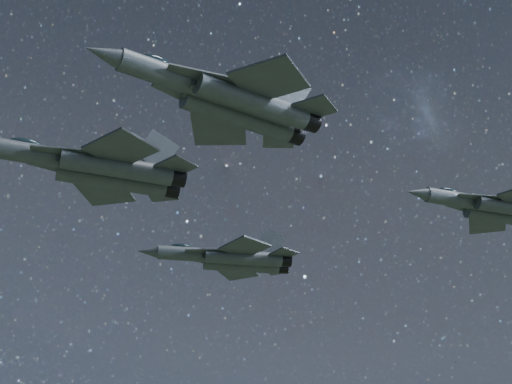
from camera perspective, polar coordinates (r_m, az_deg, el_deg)
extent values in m
cylinder|color=#333B40|center=(68.55, -15.42, 2.60)|extent=(8.50, 2.36, 1.77)
ellipsoid|color=#17252B|center=(68.96, -16.45, 3.39)|extent=(2.78, 1.38, 0.87)
cube|color=#333B40|center=(68.93, -10.58, 1.77)|extent=(9.40, 2.36, 1.48)
cylinder|color=#333B40|center=(67.76, -10.07, 1.79)|extent=(9.63, 2.44, 1.77)
cylinder|color=#333B40|center=(69.72, -10.42, 0.91)|extent=(9.63, 2.44, 1.77)
cylinder|color=black|center=(68.58, -5.80, 1.08)|extent=(1.59, 1.73, 1.63)
cylinder|color=black|center=(70.53, -6.26, 0.23)|extent=(1.59, 1.73, 1.63)
cube|color=#333B40|center=(67.25, -13.59, 2.86)|extent=(6.01, 1.95, 0.14)
cube|color=#333B40|center=(69.90, -13.91, 1.63)|extent=(6.02, 2.74, 0.14)
cube|color=#333B40|center=(65.51, -9.81, 3.12)|extent=(6.36, 6.48, 0.23)
cube|color=#333B40|center=(72.18, -10.97, 0.10)|extent=(6.10, 6.33, 0.23)
cube|color=#333B40|center=(67.36, -5.85, 1.89)|extent=(3.75, 3.81, 0.17)
cube|color=#333B40|center=(71.82, -6.88, -0.09)|extent=(3.59, 3.69, 0.17)
cube|color=#333B40|center=(69.07, -7.20, 3.00)|extent=(3.95, 0.58, 4.04)
cube|color=#333B40|center=(71.48, -7.72, 1.89)|extent=(3.92, 0.78, 4.04)
cylinder|color=#333B40|center=(82.92, -4.69, -4.52)|extent=(7.24, 2.35, 1.50)
cone|color=#333B40|center=(82.79, -7.88, -4.31)|extent=(2.45, 1.62, 1.34)
ellipsoid|color=#17252B|center=(83.15, -5.46, -4.02)|extent=(2.39, 1.28, 0.74)
cube|color=#333B40|center=(83.32, -1.25, -4.77)|extent=(7.99, 2.39, 1.25)
cylinder|color=#333B40|center=(82.32, -0.90, -4.80)|extent=(8.19, 2.47, 1.50)
cylinder|color=#333B40|center=(84.07, -1.08, -5.32)|extent=(8.19, 2.47, 1.50)
cylinder|color=black|center=(82.96, 2.14, -4.98)|extent=(1.41, 1.53, 1.38)
cylinder|color=black|center=(84.70, 1.90, -5.49)|extent=(1.41, 1.53, 1.38)
cube|color=#333B40|center=(81.80, -3.41, -4.32)|extent=(5.08, 2.55, 0.12)
cube|color=#333B40|center=(84.17, -3.58, -5.02)|extent=(5.06, 1.40, 0.12)
cube|color=#333B40|center=(80.28, -0.82, -4.02)|extent=(5.05, 5.29, 0.19)
cube|color=#333B40|center=(86.23, -1.41, -5.78)|extent=(5.44, 5.51, 0.19)
cube|color=#333B40|center=(81.85, 2.03, -4.50)|extent=(2.97, 3.07, 0.14)
cube|color=#333B40|center=(85.84, 1.50, -5.67)|extent=(3.21, 3.25, 0.14)
cube|color=#333B40|center=(83.22, 1.04, -3.70)|extent=(3.30, 0.83, 3.42)
cube|color=#333B40|center=(85.38, 0.77, -4.36)|extent=(3.35, 0.53, 3.42)
cylinder|color=#333B40|center=(59.37, -6.14, 8.30)|extent=(8.57, 3.97, 1.77)
cone|color=#333B40|center=(57.84, -11.08, 9.85)|extent=(3.05, 2.27, 1.59)
ellipsoid|color=#17252B|center=(59.45, -7.29, 9.34)|extent=(2.92, 1.88, 0.87)
cube|color=#333B40|center=(61.49, -1.15, 6.61)|extent=(9.43, 4.15, 1.48)
cylinder|color=#333B40|center=(60.58, -0.24, 6.61)|extent=(9.66, 4.28, 1.77)
cylinder|color=#333B40|center=(62.20, -1.32, 5.58)|extent=(9.66, 4.28, 1.77)
cylinder|color=black|center=(62.96, 3.86, 5.19)|extent=(1.86, 1.97, 1.64)
cylinder|color=black|center=(64.52, 2.72, 4.25)|extent=(1.86, 1.97, 1.64)
cube|color=#333B40|center=(58.86, -3.68, 8.37)|extent=(5.99, 1.72, 0.14)
cube|color=#333B40|center=(61.11, -5.03, 6.89)|extent=(5.84, 3.76, 0.14)
cube|color=#333B40|center=(58.73, 0.95, 8.15)|extent=(6.52, 6.48, 0.23)
cube|color=#333B40|center=(64.24, -2.71, 4.65)|extent=(5.52, 5.90, 0.23)
cube|color=#333B40|center=(61.87, 4.29, 6.13)|extent=(3.86, 3.85, 0.17)
cube|color=#333B40|center=(65.47, 1.66, 3.93)|extent=(3.23, 3.40, 0.17)
cube|color=#333B40|center=(63.08, 2.49, 7.45)|extent=(3.92, 0.93, 4.04)
cube|color=#333B40|center=(65.02, 1.11, 6.21)|extent=(3.76, 1.54, 4.04)
cylinder|color=#333B40|center=(75.12, 14.57, -0.56)|extent=(6.80, 1.71, 1.42)
cone|color=#333B40|center=(73.01, 11.64, -0.07)|extent=(2.24, 1.37, 1.28)
ellipsoid|color=#17252B|center=(74.88, 13.80, 0.02)|extent=(2.21, 1.05, 0.70)
cube|color=#333B40|center=(77.59, 17.56, -1.08)|extent=(7.52, 1.68, 1.18)
cylinder|color=#333B40|center=(78.27, 17.46, -1.67)|extent=(7.71, 1.74, 1.42)
cube|color=#333B40|center=(75.01, 16.13, -0.39)|extent=(4.84, 1.70, 0.11)
cube|color=#333B40|center=(76.81, 15.16, -1.21)|extent=(4.84, 2.07, 0.11)
cube|color=#333B40|center=(79.84, 16.48, -2.21)|extent=(4.95, 5.12, 0.18)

